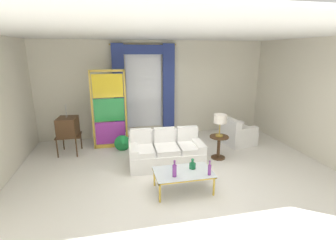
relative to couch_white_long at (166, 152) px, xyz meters
The scene contains 16 objects.
ground_plane 0.80m from the couch_white_long, 78.48° to the right, with size 16.00×16.00×0.00m, color white.
wall_rear 2.63m from the couch_white_long, 86.41° to the left, with size 8.00×0.12×3.00m, color silver.
wall_right 3.99m from the couch_white_long, ahead, with size 0.12×7.00×3.00m, color silver.
ceiling_slab 2.72m from the couch_white_long, 28.66° to the left, with size 8.00×7.60×0.04m, color white.
curtained_window 2.61m from the couch_white_long, 95.55° to the left, with size 2.00×0.17×2.70m.
couch_white_long is the anchor object (origin of this frame).
coffee_table 1.31m from the couch_white_long, 86.58° to the right, with size 1.12×0.68×0.41m.
bottle_blue_decanter 1.26m from the couch_white_long, 76.46° to the right, with size 0.13×0.13×0.22m.
bottle_crystal_tall 1.48m from the couch_white_long, 95.39° to the right, with size 0.08×0.08×0.33m.
bottle_amber_squat 1.64m from the couch_white_long, 71.28° to the right, with size 0.06×0.06×0.29m.
vintage_tv 2.70m from the couch_white_long, 153.77° to the left, with size 0.62×0.64×1.35m.
armchair_white 2.49m from the couch_white_long, 20.25° to the left, with size 0.94×0.93×0.80m.
stained_glass_divider 2.04m from the couch_white_long, 133.48° to the left, with size 0.95×0.05×2.20m.
peacock_figurine 1.40m from the couch_white_long, 135.28° to the left, with size 0.44×0.60×0.50m.
round_side_table 1.39m from the couch_white_long, ahead, with size 0.48×0.48×0.59m.
table_lamp_brass 1.57m from the couch_white_long, ahead, with size 0.32×0.32×0.57m.
Camera 1 is at (-1.31, -4.83, 2.66)m, focal length 26.73 mm.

